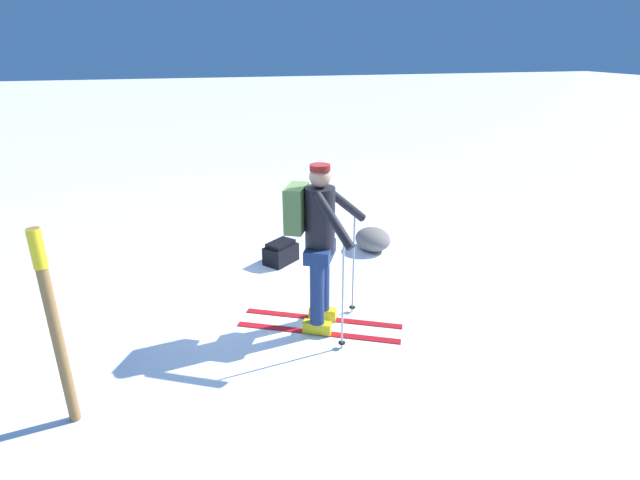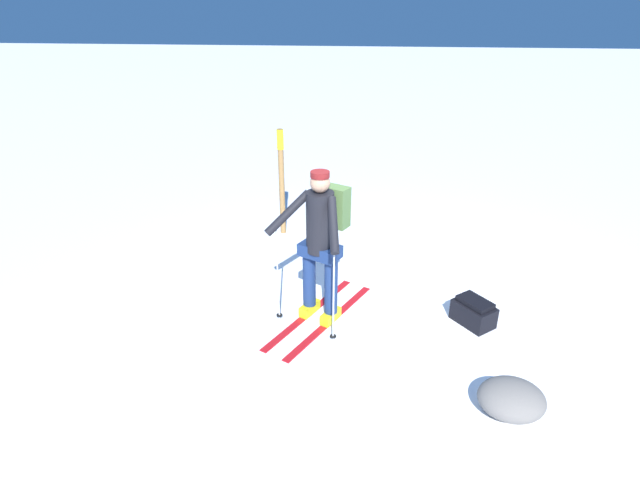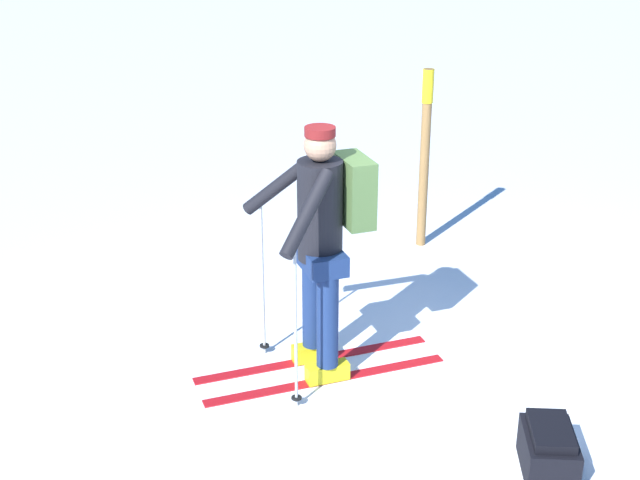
% 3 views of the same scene
% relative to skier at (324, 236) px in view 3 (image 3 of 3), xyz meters
% --- Properties ---
extents(ground_plane, '(80.00, 80.00, 0.00)m').
position_rel_skier_xyz_m(ground_plane, '(-0.71, -0.38, -1.03)').
color(ground_plane, white).
extents(skier, '(1.17, 1.75, 1.78)m').
position_rel_skier_xyz_m(skier, '(0.00, 0.00, 0.00)').
color(skier, red).
rests_on(skier, ground_plane).
extents(dropped_backpack, '(0.52, 0.54, 0.31)m').
position_rel_skier_xyz_m(dropped_backpack, '(-1.75, -0.06, -0.88)').
color(dropped_backpack, black).
rests_on(dropped_backpack, ground_plane).
extents(trail_marker, '(0.10, 0.10, 1.67)m').
position_rel_skier_xyz_m(trail_marker, '(0.88, -2.29, -0.07)').
color(trail_marker, olive).
rests_on(trail_marker, ground_plane).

